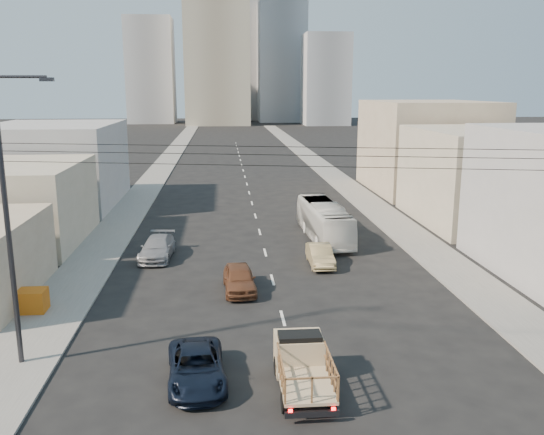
{
  "coord_description": "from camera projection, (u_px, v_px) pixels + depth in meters",
  "views": [
    {
      "loc": [
        -2.89,
        -19.14,
        11.37
      ],
      "look_at": [
        0.12,
        15.71,
        3.5
      ],
      "focal_mm": 38.0,
      "sensor_mm": 36.0,
      "label": 1
    }
  ],
  "objects": [
    {
      "name": "bldg_left_far",
      "position": [
        54.0,
        165.0,
        56.74
      ],
      "size": [
        12.0,
        16.0,
        8.0
      ],
      "primitive_type": "cube",
      "color": "#98999B",
      "rests_on": "ground"
    },
    {
      "name": "sidewalk_left",
      "position": [
        165.0,
        164.0,
        88.39
      ],
      "size": [
        3.5,
        180.0,
        0.12
      ],
      "primitive_type": "cube",
      "color": "slate",
      "rests_on": "ground"
    },
    {
      "name": "high_rise_tower",
      "position": [
        217.0,
        27.0,
        179.67
      ],
      "size": [
        20.0,
        20.0,
        60.0
      ],
      "primitive_type": "cube",
      "color": "gray",
      "rests_on": "ground"
    },
    {
      "name": "sedan_tan",
      "position": [
        320.0,
        255.0,
        37.71
      ],
      "size": [
        1.47,
        4.13,
        1.36
      ],
      "primitive_type": "imported",
      "rotation": [
        0.0,
        0.0,
        -0.01
      ],
      "color": "#938056",
      "rests_on": "ground"
    },
    {
      "name": "streetlamp_left",
      "position": [
        9.0,
        215.0,
        22.87
      ],
      "size": [
        2.36,
        0.25,
        12.0
      ],
      "color": "#2D2D33",
      "rests_on": "ground"
    },
    {
      "name": "sidewalk_right",
      "position": [
        316.0,
        162.0,
        90.36
      ],
      "size": [
        3.5,
        180.0,
        0.12
      ],
      "primitive_type": "cube",
      "color": "slate",
      "rests_on": "ground"
    },
    {
      "name": "flatbed_pickup",
      "position": [
        302.0,
        363.0,
        22.05
      ],
      "size": [
        1.95,
        4.41,
        1.9
      ],
      "color": "tan",
      "rests_on": "ground"
    },
    {
      "name": "bldg_right_far",
      "position": [
        426.0,
        146.0,
        64.69
      ],
      "size": [
        12.0,
        16.0,
        10.0
      ],
      "primitive_type": "cube",
      "color": "tan",
      "rests_on": "ground"
    },
    {
      "name": "sedan_grey",
      "position": [
        157.0,
        248.0,
        39.27
      ],
      "size": [
        2.37,
        5.14,
        1.45
      ],
      "primitive_type": "imported",
      "rotation": [
        0.0,
        0.0,
        -0.07
      ],
      "color": "gray",
      "rests_on": "ground"
    },
    {
      "name": "midrise_nw",
      "position": [
        151.0,
        71.0,
        190.4
      ],
      "size": [
        15.0,
        15.0,
        34.0
      ],
      "primitive_type": "cube",
      "color": "gray",
      "rests_on": "ground"
    },
    {
      "name": "city_bus",
      "position": [
        324.0,
        221.0,
        44.22
      ],
      "size": [
        2.92,
        10.35,
        2.85
      ],
      "primitive_type": "imported",
      "rotation": [
        0.0,
        0.0,
        0.05
      ],
      "color": "silver",
      "rests_on": "ground"
    },
    {
      "name": "bldg_left_mid",
      "position": [
        5.0,
        204.0,
        42.42
      ],
      "size": [
        11.0,
        12.0,
        6.0
      ],
      "primitive_type": "cube",
      "color": "#A9A088",
      "rests_on": "ground"
    },
    {
      "name": "midrise_back",
      "position": [
        245.0,
        59.0,
        211.43
      ],
      "size": [
        18.0,
        18.0,
        44.0
      ],
      "primitive_type": "cube",
      "color": "#98999B",
      "rests_on": "ground"
    },
    {
      "name": "ground",
      "position": [
        305.0,
        402.0,
        21.34
      ],
      "size": [
        420.0,
        420.0,
        0.0
      ],
      "primitive_type": "plane",
      "color": "black",
      "rests_on": "ground"
    },
    {
      "name": "midrise_east",
      "position": [
        326.0,
        80.0,
        181.17
      ],
      "size": [
        14.0,
        14.0,
        28.0
      ],
      "primitive_type": "cube",
      "color": "gray",
      "rests_on": "ground"
    },
    {
      "name": "midrise_ne",
      "position": [
        281.0,
        63.0,
        198.29
      ],
      "size": [
        16.0,
        16.0,
        40.0
      ],
      "primitive_type": "cube",
      "color": "gray",
      "rests_on": "ground"
    },
    {
      "name": "crate_stack",
      "position": [
        28.0,
        301.0,
        29.6
      ],
      "size": [
        1.8,
        1.2,
        1.14
      ],
      "color": "#C46012",
      "rests_on": "sidewalk_left"
    },
    {
      "name": "overhead_wires",
      "position": [
        302.0,
        156.0,
        20.84
      ],
      "size": [
        23.01,
        5.02,
        0.72
      ],
      "color": "black",
      "rests_on": "ground"
    },
    {
      "name": "lane_dashes",
      "position": [
        246.0,
        180.0,
        72.86
      ],
      "size": [
        0.15,
        104.0,
        0.01
      ],
      "color": "silver",
      "rests_on": "ground"
    },
    {
      "name": "bldg_right_mid",
      "position": [
        485.0,
        176.0,
        49.32
      ],
      "size": [
        11.0,
        14.0,
        8.0
      ],
      "primitive_type": "cube",
      "color": "#A9A088",
      "rests_on": "ground"
    },
    {
      "name": "navy_pickup",
      "position": [
        197.0,
        367.0,
        22.61
      ],
      "size": [
        2.57,
        4.93,
        1.33
      ],
      "primitive_type": "imported",
      "rotation": [
        0.0,
        0.0,
        0.08
      ],
      "color": "black",
      "rests_on": "ground"
    },
    {
      "name": "sedan_brown",
      "position": [
        239.0,
        279.0,
        32.86
      ],
      "size": [
        1.95,
        4.44,
        1.49
      ],
      "primitive_type": "imported",
      "rotation": [
        0.0,
        0.0,
        0.05
      ],
      "color": "brown",
      "rests_on": "ground"
    }
  ]
}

